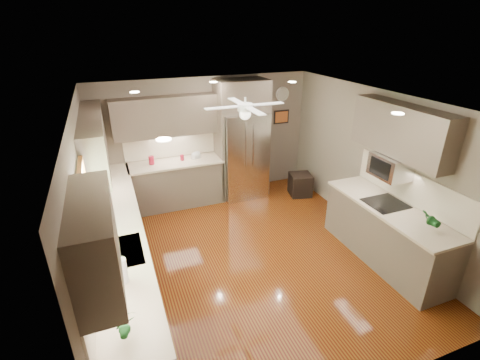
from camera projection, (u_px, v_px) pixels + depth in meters
floor at (251, 256)px, 5.63m from camera, size 5.00×5.00×0.00m
ceiling at (254, 101)px, 4.60m from camera, size 5.00×5.00×0.00m
wall_back at (205, 138)px, 7.24m from camera, size 4.50×0.00×4.50m
wall_front at (366, 303)px, 3.00m from camera, size 4.50×0.00×4.50m
wall_left at (88, 214)px, 4.37m from camera, size 0.00×5.00×5.00m
wall_right at (375, 166)px, 5.86m from camera, size 0.00×5.00×5.00m
canister_a at (151, 160)px, 6.72m from camera, size 0.12×0.12×0.17m
canister_d at (182, 158)px, 6.91m from camera, size 0.08×0.08×0.11m
soap_bottle at (106, 235)px, 4.33m from camera, size 0.10×0.11×0.19m
potted_plant_left at (126, 322)px, 2.99m from camera, size 0.18×0.14×0.32m
potted_plant_right at (430, 219)px, 4.57m from camera, size 0.17×0.14×0.30m
bowl at (196, 157)px, 7.03m from camera, size 0.29×0.29×0.06m
left_run at (121, 252)px, 4.92m from camera, size 0.65×4.70×1.45m
back_run at (177, 182)px, 7.06m from camera, size 1.85×0.65×1.45m
uppers at (189, 138)px, 5.22m from camera, size 4.50×4.70×0.95m
window at (86, 211)px, 3.84m from camera, size 0.05×1.12×0.92m
sink at (121, 253)px, 4.20m from camera, size 0.50×0.70×0.32m
refrigerator at (242, 142)px, 7.20m from camera, size 1.06×0.75×2.45m
right_run at (386, 232)px, 5.39m from camera, size 0.70×2.20×1.45m
microwave at (391, 166)px, 5.22m from camera, size 0.43×0.55×0.34m
ceiling_fan at (245, 109)px, 4.92m from camera, size 1.18×1.18×0.32m
recessed_lights at (240, 97)px, 4.93m from camera, size 2.84×3.14×0.01m
wall_clock at (282, 94)px, 7.47m from camera, size 0.30×0.03×0.30m
framed_print at (281, 117)px, 7.67m from camera, size 0.36×0.03×0.30m
stool at (300, 184)px, 7.56m from camera, size 0.53×0.53×0.50m
paper_towel at (121, 271)px, 3.63m from camera, size 0.12×0.12×0.31m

